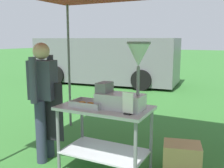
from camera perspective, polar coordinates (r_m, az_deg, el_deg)
name	(u,v)px	position (r m, az deg, el deg)	size (l,w,h in m)	color
ground_plane	(179,95)	(8.12, 14.35, -2.28)	(70.00, 70.00, 0.00)	#33702D
donut_cart	(105,124)	(3.26, -1.58, -8.82)	(1.13, 0.64, 0.84)	#B7B7BC
donut_tray	(89,104)	(3.20, -5.05, -4.48)	(0.41, 0.28, 0.07)	#B7B7BC
donut_fryer	(125,84)	(3.01, 2.91, -0.05)	(0.63, 0.28, 0.79)	#B7B7BC
menu_sign	(128,105)	(2.84, 3.46, -4.65)	(0.13, 0.05, 0.24)	black
vendor	(44,96)	(3.61, -14.72, -2.51)	(0.46, 0.54, 1.61)	#2D3347
supply_crate	(182,157)	(3.55, 15.03, -15.15)	(0.53, 0.45, 0.35)	tan
van_grey	(107,60)	(9.87, -1.14, 5.27)	(5.39, 2.44, 1.69)	slate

